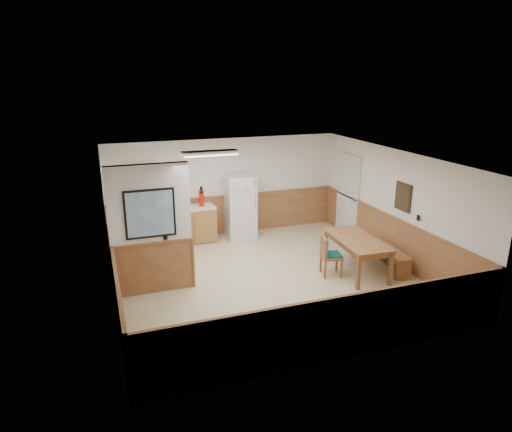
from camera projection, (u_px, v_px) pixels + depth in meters
name	position (u px, v px, depth m)	size (l,w,h in m)	color
ground	(267.00, 278.00, 9.42)	(6.00, 6.00, 0.00)	#CABB91
ceiling	(267.00, 158.00, 8.67)	(6.00, 6.00, 0.02)	white
back_wall	(225.00, 187.00, 11.74)	(6.00, 0.02, 2.50)	white
right_wall	(394.00, 207.00, 10.01)	(0.02, 6.00, 2.50)	white
left_wall	(109.00, 238.00, 8.08)	(0.02, 6.00, 2.50)	white
wainscot_back	(226.00, 215.00, 11.95)	(6.00, 0.04, 1.00)	#9B6B3E
wainscot_right	(391.00, 239.00, 10.23)	(0.04, 6.00, 1.00)	#9B6B3E
wainscot_left	(114.00, 277.00, 8.31)	(0.04, 6.00, 1.00)	#9B6B3E
partition_wall	(151.00, 231.00, 8.50)	(1.50, 0.20, 2.50)	white
kitchen_counter	(183.00, 225.00, 11.30)	(2.20, 0.61, 1.00)	#A76E3B
exterior_door	(348.00, 195.00, 11.76)	(0.07, 1.02, 2.15)	silver
kitchen_window	(141.00, 182.00, 10.96)	(0.80, 0.04, 1.00)	silver
wall_painting	(403.00, 197.00, 9.64)	(0.04, 0.50, 0.60)	#362615
fluorescent_fixture	(210.00, 153.00, 9.60)	(1.20, 0.30, 0.09)	silver
refrigerator	(240.00, 206.00, 11.63)	(0.75, 0.74, 1.62)	silver
dining_table	(357.00, 243.00, 9.53)	(0.93, 1.70, 0.75)	#A56B3C
dining_bench	(388.00, 252.00, 9.91)	(0.56, 1.56, 0.45)	#A56B3C
dining_chair	(328.00, 253.00, 9.43)	(0.63, 0.49, 0.85)	#A56B3C
fire_extinguisher	(202.00, 197.00, 11.25)	(0.13, 0.13, 0.50)	red
soap_bottle	(145.00, 207.00, 10.87)	(0.06, 0.06, 0.19)	#1A9235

